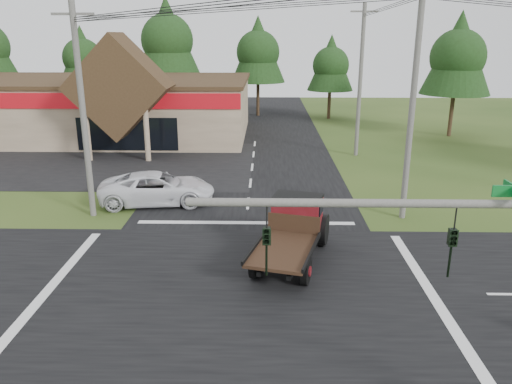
{
  "coord_description": "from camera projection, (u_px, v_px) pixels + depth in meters",
  "views": [
    {
      "loc": [
        0.98,
        -16.24,
        8.95
      ],
      "look_at": [
        0.54,
        5.22,
        2.2
      ],
      "focal_mm": 35.0,
      "sensor_mm": 36.0,
      "label": 1
    }
  ],
  "objects": [
    {
      "name": "ground",
      "position": [
        238.0,
        292.0,
        18.19
      ],
      "size": [
        120.0,
        120.0,
        0.0
      ],
      "primitive_type": "plane",
      "color": "#2D4418",
      "rests_on": "ground"
    },
    {
      "name": "road_ns",
      "position": [
        238.0,
        292.0,
        18.19
      ],
      "size": [
        12.0,
        120.0,
        0.02
      ],
      "primitive_type": "cube",
      "color": "black",
      "rests_on": "ground"
    },
    {
      "name": "road_ew",
      "position": [
        238.0,
        292.0,
        18.19
      ],
      "size": [
        120.0,
        12.0,
        0.02
      ],
      "primitive_type": "cube",
      "color": "black",
      "rests_on": "ground"
    },
    {
      "name": "parking_apron",
      "position": [
        62.0,
        163.0,
        36.59
      ],
      "size": [
        28.0,
        14.0,
        0.02
      ],
      "primitive_type": "cube",
      "color": "black",
      "rests_on": "ground"
    },
    {
      "name": "cvs_building",
      "position": [
        85.0,
        106.0,
        45.87
      ],
      "size": [
        30.4,
        18.2,
        9.19
      ],
      "color": "#8B765E",
      "rests_on": "ground"
    },
    {
      "name": "utility_pole_nw",
      "position": [
        83.0,
        112.0,
        24.36
      ],
      "size": [
        2.0,
        0.3,
        10.5
      ],
      "color": "#595651",
      "rests_on": "ground"
    },
    {
      "name": "utility_pole_ne",
      "position": [
        413.0,
        102.0,
        23.9
      ],
      "size": [
        2.0,
        0.3,
        11.5
      ],
      "color": "#595651",
      "rests_on": "ground"
    },
    {
      "name": "utility_pole_n",
      "position": [
        360.0,
        80.0,
        37.3
      ],
      "size": [
        2.0,
        0.3,
        11.2
      ],
      "color": "#595651",
      "rests_on": "ground"
    },
    {
      "name": "tree_row_b",
      "position": [
        82.0,
        56.0,
        56.63
      ],
      "size": [
        5.6,
        5.6,
        10.1
      ],
      "color": "#332316",
      "rests_on": "ground"
    },
    {
      "name": "tree_row_c",
      "position": [
        167.0,
        38.0,
        54.87
      ],
      "size": [
        7.28,
        7.28,
        13.13
      ],
      "color": "#332316",
      "rests_on": "ground"
    },
    {
      "name": "tree_row_d",
      "position": [
        258.0,
        50.0,
        56.03
      ],
      "size": [
        6.16,
        6.16,
        11.11
      ],
      "color": "#332316",
      "rests_on": "ground"
    },
    {
      "name": "tree_row_e",
      "position": [
        331.0,
        63.0,
        54.37
      ],
      "size": [
        5.04,
        5.04,
        9.09
      ],
      "color": "#332316",
      "rests_on": "ground"
    },
    {
      "name": "tree_side_ne",
      "position": [
        458.0,
        54.0,
        44.24
      ],
      "size": [
        6.16,
        6.16,
        11.11
      ],
      "color": "#332316",
      "rests_on": "ground"
    },
    {
      "name": "antique_flatbed_truck",
      "position": [
        291.0,
        233.0,
        20.29
      ],
      "size": [
        3.82,
        6.45,
        2.53
      ],
      "primitive_type": null,
      "rotation": [
        0.0,
        0.0,
        -0.27
      ],
      "color": "#510B0C",
      "rests_on": "ground"
    },
    {
      "name": "white_pickup",
      "position": [
        157.0,
        188.0,
        27.6
      ],
      "size": [
        6.6,
        3.7,
        1.74
      ],
      "primitive_type": "imported",
      "rotation": [
        0.0,
        0.0,
        1.71
      ],
      "color": "white",
      "rests_on": "ground"
    }
  ]
}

